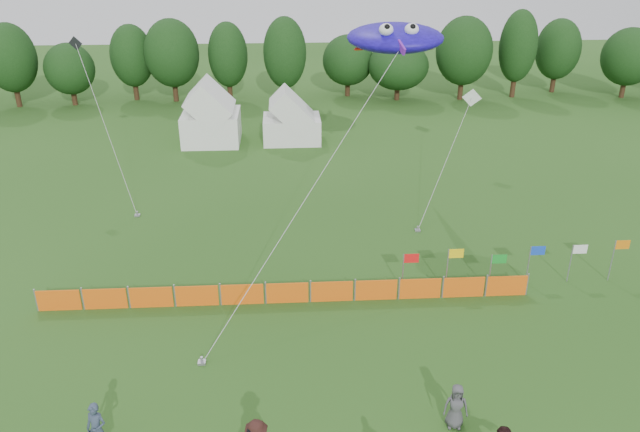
{
  "coord_description": "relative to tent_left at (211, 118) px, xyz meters",
  "views": [
    {
      "loc": [
        -1.34,
        -15.82,
        15.2
      ],
      "look_at": [
        0.0,
        6.0,
        5.2
      ],
      "focal_mm": 35.0,
      "sensor_mm": 36.0,
      "label": 1
    }
  ],
  "objects": [
    {
      "name": "spectator_e",
      "position": [
        11.09,
        -31.93,
        -1.15
      ],
      "size": [
        0.89,
        0.65,
        1.67
      ],
      "primitive_type": "imported",
      "rotation": [
        0.0,
        0.0,
        -0.15
      ],
      "color": "#454449",
      "rests_on": "ground"
    },
    {
      "name": "spectator_a",
      "position": [
        -0.52,
        -32.34,
        -1.05
      ],
      "size": [
        0.77,
        0.61,
        1.86
      ],
      "primitive_type": "imported",
      "rotation": [
        0.0,
        0.0,
        -0.27
      ],
      "color": "#313C51",
      "rests_on": "ground"
    },
    {
      "name": "small_kite_white",
      "position": [
        16.98,
        -9.46,
        1.61
      ],
      "size": [
        6.33,
        10.62,
        5.56
      ],
      "color": "white",
      "rests_on": "ground"
    },
    {
      "name": "flag_row",
      "position": [
        16.13,
        -23.04,
        -0.64
      ],
      "size": [
        10.73,
        0.6,
        2.14
      ],
      "color": "gray",
      "rests_on": "ground"
    },
    {
      "name": "stingray_kite",
      "position": [
        11.73,
        -13.33,
        7.99
      ],
      "size": [
        12.93,
        21.57,
        10.97
      ],
      "color": "#210ECA",
      "rests_on": "ground"
    },
    {
      "name": "treeline",
      "position": [
        8.54,
        12.94,
        2.2
      ],
      "size": [
        104.57,
        8.78,
        8.36
      ],
      "color": "#382314",
      "rests_on": "ground"
    },
    {
      "name": "small_kite_dark",
      "position": [
        -5.2,
        -10.98,
        3.49
      ],
      "size": [
        4.15,
        5.3,
        9.58
      ],
      "color": "black",
      "rests_on": "ground"
    },
    {
      "name": "tent_right",
      "position": [
        6.29,
        -0.14,
        -0.37
      ],
      "size": [
        4.54,
        3.63,
        3.21
      ],
      "color": "white",
      "rests_on": "ground"
    },
    {
      "name": "ground",
      "position": [
        6.93,
        -31.99,
        -1.99
      ],
      "size": [
        160.0,
        160.0,
        0.0
      ],
      "primitive_type": "plane",
      "color": "#234C16",
      "rests_on": "ground"
    },
    {
      "name": "barrier_fence",
      "position": [
        5.59,
        -23.9,
        -1.49
      ],
      "size": [
        21.9,
        0.06,
        1.0
      ],
      "color": "#EC5B0D",
      "rests_on": "ground"
    },
    {
      "name": "tent_left",
      "position": [
        0.0,
        0.0,
        0.0
      ],
      "size": [
        4.46,
        4.46,
        3.93
      ],
      "color": "white",
      "rests_on": "ground"
    }
  ]
}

